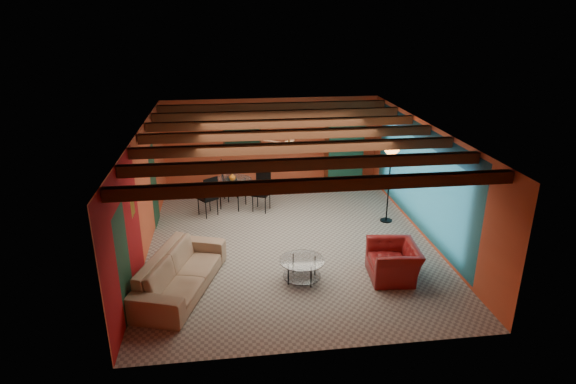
{
  "coord_description": "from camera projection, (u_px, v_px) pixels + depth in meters",
  "views": [
    {
      "loc": [
        -1.37,
        -10.19,
        5.12
      ],
      "look_at": [
        0.0,
        0.2,
        1.15
      ],
      "focal_mm": 29.92,
      "sensor_mm": 36.0,
      "label": 1
    }
  ],
  "objects": [
    {
      "name": "potted_plant",
      "position": [
        345.0,
        117.0,
        14.37
      ],
      "size": [
        0.48,
        0.43,
        0.49
      ],
      "primitive_type": "imported",
      "rotation": [
        0.0,
        0.0,
        0.1
      ],
      "color": "#26661E",
      "rests_on": "armoire"
    },
    {
      "name": "coffee_table",
      "position": [
        302.0,
        270.0,
        9.65
      ],
      "size": [
        1.17,
        1.17,
        0.47
      ],
      "primitive_type": null,
      "rotation": [
        0.0,
        0.0,
        -0.35
      ],
      "color": "white",
      "rests_on": "ground"
    },
    {
      "name": "vase",
      "position": [
        232.0,
        166.0,
        12.94
      ],
      "size": [
        0.18,
        0.18,
        0.19
      ],
      "primitive_type": "imported",
      "rotation": [
        0.0,
        0.0,
        -0.04
      ],
      "color": "orange",
      "rests_on": "dining_table"
    },
    {
      "name": "floor_lamp",
      "position": [
        389.0,
        186.0,
        12.13
      ],
      "size": [
        0.49,
        0.49,
        1.92
      ],
      "primitive_type": null,
      "rotation": [
        0.0,
        0.0,
        -0.32
      ],
      "color": "black",
      "rests_on": "ground"
    },
    {
      "name": "dining_table",
      "position": [
        233.0,
        188.0,
        13.16
      ],
      "size": [
        2.82,
        2.82,
        1.11
      ],
      "primitive_type": null,
      "rotation": [
        0.0,
        0.0,
        -0.43
      ],
      "color": "silver",
      "rests_on": "ground"
    },
    {
      "name": "armoire",
      "position": [
        344.0,
        155.0,
        14.79
      ],
      "size": [
        1.13,
        0.66,
        1.88
      ],
      "primitive_type": "cube",
      "rotation": [
        0.0,
        0.0,
        0.13
      ],
      "color": "brown",
      "rests_on": "ground"
    },
    {
      "name": "sofa",
      "position": [
        181.0,
        272.0,
        9.28
      ],
      "size": [
        1.77,
        2.77,
        0.76
      ],
      "primitive_type": "imported",
      "rotation": [
        0.0,
        0.0,
        1.25
      ],
      "color": "#9B7E64",
      "rests_on": "ground"
    },
    {
      "name": "ceiling_fan",
      "position": [
        289.0,
        144.0,
        10.59
      ],
      "size": [
        1.5,
        1.5,
        0.44
      ],
      "primitive_type": null,
      "color": "#472614",
      "rests_on": "ceiling"
    },
    {
      "name": "painting",
      "position": [
        242.0,
        134.0,
        14.4
      ],
      "size": [
        1.05,
        0.03,
        0.65
      ],
      "primitive_type": "cube",
      "color": "black",
      "rests_on": "wall_back"
    },
    {
      "name": "armchair",
      "position": [
        393.0,
        261.0,
        9.73
      ],
      "size": [
        1.04,
        1.16,
        0.7
      ],
      "primitive_type": "imported",
      "rotation": [
        0.0,
        0.0,
        -1.66
      ],
      "color": "maroon",
      "rests_on": "ground"
    },
    {
      "name": "room",
      "position": [
        289.0,
        143.0,
        10.69
      ],
      "size": [
        6.52,
        8.01,
        2.71
      ],
      "color": "gray",
      "rests_on": "ground"
    }
  ]
}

